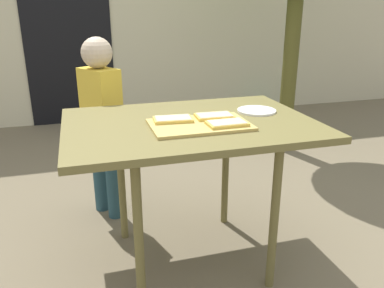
# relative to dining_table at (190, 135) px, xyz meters

# --- Properties ---
(ground_plane) EXTENTS (16.00, 16.00, 0.00)m
(ground_plane) POSITION_rel_dining_table_xyz_m (0.00, 0.00, -0.68)
(ground_plane) COLOR #6B5F49
(house_wall_back) EXTENTS (8.00, 0.20, 2.51)m
(house_wall_back) POSITION_rel_dining_table_xyz_m (0.00, 2.89, 0.57)
(house_wall_back) COLOR beige
(house_wall_back) RESTS_ON ground
(house_door) EXTENTS (0.90, 0.02, 2.00)m
(house_door) POSITION_rel_dining_table_xyz_m (-0.54, 2.78, 0.32)
(house_door) COLOR black
(house_door) RESTS_ON ground
(dining_table) EXTENTS (1.13, 0.80, 0.75)m
(dining_table) POSITION_rel_dining_table_xyz_m (0.00, 0.00, 0.00)
(dining_table) COLOR brown
(dining_table) RESTS_ON ground
(cutting_board) EXTENTS (0.43, 0.28, 0.01)m
(cutting_board) POSITION_rel_dining_table_xyz_m (0.02, -0.09, 0.07)
(cutting_board) COLOR tan
(cutting_board) RESTS_ON dining_table
(pizza_slice_near_right) EXTENTS (0.17, 0.11, 0.02)m
(pizza_slice_near_right) POSITION_rel_dining_table_xyz_m (0.12, -0.15, 0.09)
(pizza_slice_near_right) COLOR gold
(pizza_slice_near_right) RESTS_ON cutting_board
(pizza_slice_far_right) EXTENTS (0.18, 0.11, 0.02)m
(pizza_slice_far_right) POSITION_rel_dining_table_xyz_m (0.11, -0.02, 0.09)
(pizza_slice_far_right) COLOR gold
(pizza_slice_far_right) RESTS_ON cutting_board
(pizza_slice_far_left) EXTENTS (0.18, 0.12, 0.02)m
(pizza_slice_far_left) POSITION_rel_dining_table_xyz_m (-0.08, -0.02, 0.09)
(pizza_slice_far_left) COLOR gold
(pizza_slice_far_left) RESTS_ON cutting_board
(plate_white_right) EXTENTS (0.19, 0.19, 0.01)m
(plate_white_right) POSITION_rel_dining_table_xyz_m (0.37, 0.07, 0.07)
(plate_white_right) COLOR white
(plate_white_right) RESTS_ON dining_table
(child_left) EXTENTS (0.24, 0.28, 1.09)m
(child_left) POSITION_rel_dining_table_xyz_m (-0.36, 0.61, -0.05)
(child_left) COLOR #254650
(child_left) RESTS_ON ground
(garden_hose_coil) EXTENTS (0.39, 0.39, 0.04)m
(garden_hose_coil) POSITION_rel_dining_table_xyz_m (1.67, 2.48, -0.66)
(garden_hose_coil) COLOR #2F9871
(garden_hose_coil) RESTS_ON ground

